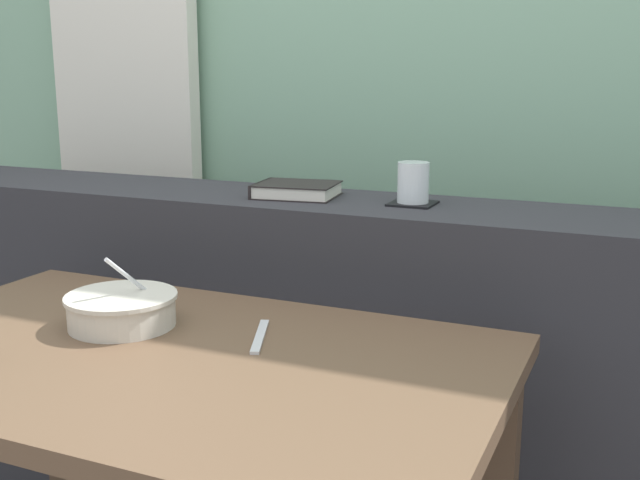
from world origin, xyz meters
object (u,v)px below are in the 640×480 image
Objects in this scene: coaster_square at (413,204)px; closed_book at (296,190)px; breakfast_table at (168,413)px; soup_bowl at (121,310)px; juice_glass at (413,184)px; fork_utensil at (260,336)px.

closed_book is at bearing -178.80° from coaster_square.
breakfast_table is 0.71m from closed_book.
coaster_square is 0.48× the size of soup_bowl.
juice_glass is 0.71m from soup_bowl.
closed_book is (-0.29, -0.01, -0.03)m from juice_glass.
soup_bowl is 0.27m from fork_utensil.
juice_glass is at bearing 55.18° from soup_bowl.
fork_utensil is (0.11, 0.13, 0.11)m from breakfast_table.
juice_glass reaches higher than closed_book.
coaster_square is 1.08× the size of juice_glass.
juice_glass is (-0.00, 0.00, 0.04)m from coaster_square.
juice_glass reaches higher than breakfast_table.
coaster_square is 0.59× the size of fork_utensil.
coaster_square is (0.24, 0.64, 0.28)m from breakfast_table.
juice_glass is at bearing 54.81° from fork_utensil.
soup_bowl is at bearing -124.82° from coaster_square.
fork_utensil is at bearing -103.38° from juice_glass.
coaster_square reaches higher than breakfast_table.
closed_book is 0.57m from fork_utensil.
juice_glass reaches higher than coaster_square.
juice_glass is 0.54× the size of fork_utensil.
breakfast_table is at bearing -110.24° from juice_glass.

